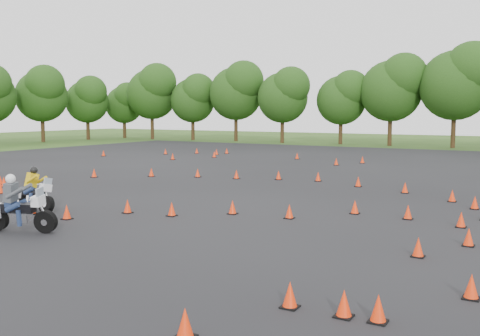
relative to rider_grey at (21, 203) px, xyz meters
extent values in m
plane|color=#2D5119|center=(2.27, 4.68, -0.85)|extent=(140.00, 140.00, 0.00)
plane|color=black|center=(2.27, 10.68, -0.85)|extent=(62.00, 62.00, 0.00)
cone|color=#FF330A|center=(-10.18, 27.93, -0.62)|extent=(0.26, 0.26, 0.45)
cone|color=#FF330A|center=(-10.25, 26.45, -0.62)|extent=(0.26, 0.26, 0.45)
cone|color=#FF330A|center=(9.96, 11.80, -0.62)|extent=(0.26, 0.26, 0.45)
cone|color=#FF330A|center=(0.67, 3.73, -0.62)|extent=(0.26, 0.26, 0.45)
cone|color=#FF330A|center=(-5.35, 12.31, -0.62)|extent=(0.26, 0.26, 0.45)
cone|color=#FF330A|center=(-10.65, 21.13, -0.62)|extent=(0.26, 0.26, 0.45)
cone|color=#FF330A|center=(-9.05, 24.25, -0.62)|extent=(0.26, 0.26, 0.45)
cone|color=#FF330A|center=(-2.98, 26.13, -0.62)|extent=(0.26, 0.26, 0.45)
cone|color=#FF330A|center=(-0.90, 13.77, -0.62)|extent=(0.26, 0.26, 0.45)
cone|color=#FF330A|center=(-3.05, 13.34, -0.62)|extent=(0.26, 0.26, 0.45)
cone|color=#FF330A|center=(2.18, 25.41, -0.62)|extent=(0.26, 0.26, 0.45)
cone|color=#FF330A|center=(9.26, -1.61, -0.62)|extent=(0.26, 0.26, 0.45)
cone|color=#FF330A|center=(11.42, 4.70, -0.62)|extent=(0.26, 0.26, 0.45)
cone|color=#FF330A|center=(-8.72, 5.76, -0.62)|extent=(0.26, 0.26, 0.45)
cone|color=#FF330A|center=(7.48, 7.52, -0.62)|extent=(0.26, 0.26, 0.45)
cone|color=#FF330A|center=(8.41, -3.58, -0.62)|extent=(0.26, 0.26, 0.45)
cone|color=#FF330A|center=(10.91, 10.53, -0.62)|extent=(0.26, 0.26, 0.45)
cone|color=#FF330A|center=(-14.21, 24.85, -0.62)|extent=(0.26, 0.26, 0.45)
cone|color=#FF330A|center=(5.50, 14.06, -0.62)|extent=(0.26, 0.26, 0.45)
cone|color=#FF330A|center=(1.12, 23.19, -0.62)|extent=(0.26, 0.26, 0.45)
cone|color=#FF330A|center=(9.26, 7.49, -0.62)|extent=(0.26, 0.26, 0.45)
cone|color=#FF330A|center=(-0.30, 1.93, -0.62)|extent=(0.26, 0.26, 0.45)
cone|color=#FF330A|center=(-7.06, 4.37, -0.62)|extent=(0.26, 0.26, 0.45)
cone|color=#FF330A|center=(10.24, -1.55, -0.62)|extent=(0.26, 0.26, 0.45)
cone|color=#FF330A|center=(7.85, 13.16, -0.62)|extent=(0.26, 0.26, 0.45)
cone|color=#FF330A|center=(2.31, 4.06, -0.62)|extent=(0.26, 0.26, 0.45)
cone|color=#FF330A|center=(1.15, 14.56, -0.62)|extent=(0.26, 0.26, 0.45)
cone|color=#FF330A|center=(-2.01, 1.94, -0.62)|extent=(0.26, 0.26, 0.45)
cone|color=#FF330A|center=(-7.77, 10.51, -0.62)|extent=(0.26, 0.26, 0.45)
cone|color=#FF330A|center=(-7.06, 5.88, -0.62)|extent=(0.26, 0.26, 0.45)
cone|color=#FF330A|center=(-12.49, 26.87, -0.62)|extent=(0.26, 0.26, 0.45)
cone|color=#FF330A|center=(3.89, 5.38, -0.62)|extent=(0.26, 0.26, 0.45)
cone|color=#FF330A|center=(11.99, 0.49, -0.62)|extent=(0.26, 0.26, 0.45)
cone|color=#FF330A|center=(-17.24, 20.87, -0.62)|extent=(0.26, 0.26, 0.45)
cone|color=#FF330A|center=(3.15, 14.97, -0.62)|extent=(0.26, 0.26, 0.45)
cone|color=#FF330A|center=(10.93, 7.03, -0.62)|extent=(0.26, 0.26, 0.45)
cone|color=#FF330A|center=(-9.62, 6.20, -0.62)|extent=(0.26, 0.26, 0.45)
cone|color=#FF330A|center=(-9.40, 7.69, -0.62)|extent=(0.26, 0.26, 0.45)
cone|color=#FF330A|center=(10.80, -1.48, -0.62)|extent=(0.26, 0.26, 0.45)
cone|color=#FF330A|center=(10.52, 2.98, -0.62)|extent=(0.26, 0.26, 0.45)
cone|color=#FF330A|center=(5.88, 5.67, -0.62)|extent=(0.26, 0.26, 0.45)
camera|label=1|loc=(13.10, -9.99, 2.61)|focal=40.00mm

